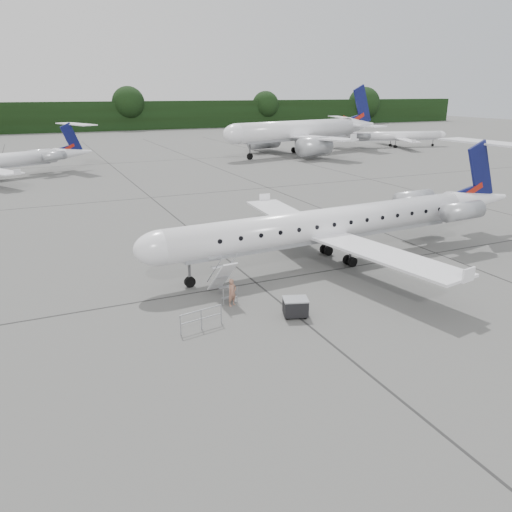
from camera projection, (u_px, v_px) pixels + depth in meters
name	position (u px, v px, depth m)	size (l,w,h in m)	color
ground	(374.00, 295.00, 27.90)	(320.00, 320.00, 0.00)	#5E5E5C
treeline	(88.00, 117.00, 139.05)	(260.00, 4.00, 8.00)	black
main_regional_jet	(328.00, 209.00, 32.15)	(28.46, 20.49, 7.30)	white
airstair	(222.00, 278.00, 27.33)	(0.85, 2.30, 2.29)	white
passenger	(232.00, 292.00, 26.36)	(0.55, 0.36, 1.50)	#9B6854
safety_railing	(201.00, 320.00, 23.78)	(2.20, 0.08, 1.00)	#999BA1
baggage_cart	(295.00, 307.00, 25.13)	(1.19, 0.96, 1.03)	black
bg_narrowbody	(297.00, 121.00, 86.92)	(32.99, 23.75, 11.84)	white
bg_regional_right	(398.00, 131.00, 100.08)	(23.55, 16.96, 6.18)	white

